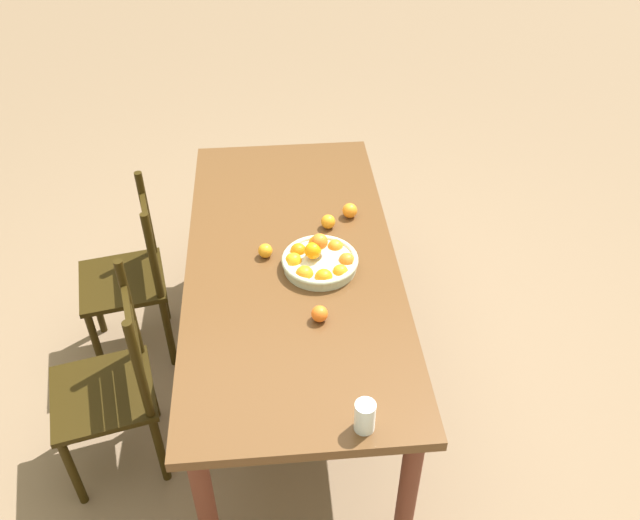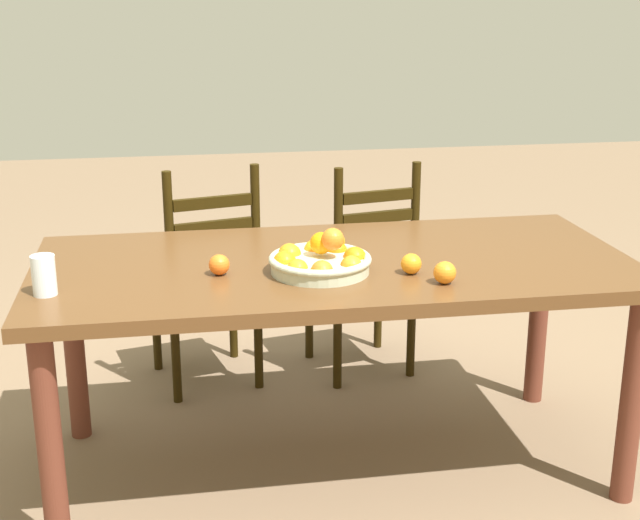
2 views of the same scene
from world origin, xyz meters
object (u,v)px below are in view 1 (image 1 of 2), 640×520
(chair_by_cabinet, at_px, (131,279))
(orange_loose_2, at_px, (265,251))
(dining_table, at_px, (292,273))
(orange_loose_1, at_px, (350,211))
(chair_near_window, at_px, (113,388))
(fruit_bowl, at_px, (319,261))
(orange_loose_3, at_px, (320,314))
(drinking_glass, at_px, (365,416))
(orange_loose_0, at_px, (328,222))

(chair_by_cabinet, xyz_separation_m, orange_loose_2, (-0.24, -0.65, 0.32))
(dining_table, relative_size, orange_loose_1, 28.28)
(chair_near_window, bearing_deg, fruit_bowl, 97.17)
(orange_loose_2, relative_size, orange_loose_3, 0.95)
(orange_loose_3, height_order, drinking_glass, drinking_glass)
(fruit_bowl, xyz_separation_m, orange_loose_2, (0.09, 0.22, -0.01))
(chair_by_cabinet, relative_size, orange_loose_0, 14.39)
(orange_loose_3, bearing_deg, orange_loose_1, -16.68)
(chair_near_window, xyz_separation_m, fruit_bowl, (0.32, -0.86, 0.34))
(fruit_bowl, height_order, orange_loose_1, fruit_bowl)
(orange_loose_2, bearing_deg, dining_table, -102.93)
(fruit_bowl, bearing_deg, chair_near_window, 110.42)
(orange_loose_0, bearing_deg, orange_loose_3, 171.24)
(orange_loose_0, relative_size, drinking_glass, 0.55)
(dining_table, bearing_deg, chair_near_window, 117.42)
(fruit_bowl, relative_size, drinking_glass, 2.72)
(orange_loose_3, bearing_deg, chair_near_window, 90.72)
(orange_loose_0, height_order, orange_loose_2, orange_loose_0)
(orange_loose_0, distance_m, drinking_glass, 1.09)
(chair_near_window, bearing_deg, orange_loose_2, 109.66)
(orange_loose_1, height_order, drinking_glass, drinking_glass)
(chair_near_window, xyz_separation_m, orange_loose_1, (0.67, -1.03, 0.34))
(chair_by_cabinet, height_order, orange_loose_3, chair_by_cabinet)
(drinking_glass, bearing_deg, orange_loose_2, 18.12)
(dining_table, relative_size, orange_loose_3, 29.92)
(drinking_glass, bearing_deg, fruit_bowl, 5.25)
(chair_by_cabinet, distance_m, orange_loose_1, 1.09)
(chair_by_cabinet, distance_m, drinking_glass, 1.53)
(chair_by_cabinet, relative_size, drinking_glass, 7.86)
(fruit_bowl, relative_size, orange_loose_0, 4.98)
(chair_by_cabinet, height_order, drinking_glass, chair_by_cabinet)
(orange_loose_2, bearing_deg, orange_loose_0, -57.61)
(orange_loose_1, relative_size, drinking_glass, 0.58)
(orange_loose_0, bearing_deg, drinking_glass, -179.44)
(dining_table, distance_m, orange_loose_3, 0.40)
(fruit_bowl, relative_size, orange_loose_1, 4.69)
(orange_loose_0, relative_size, orange_loose_2, 1.05)
(fruit_bowl, xyz_separation_m, orange_loose_1, (0.35, -0.17, -0.00))
(dining_table, height_order, chair_by_cabinet, chair_by_cabinet)
(chair_near_window, relative_size, orange_loose_3, 14.58)
(chair_near_window, height_order, orange_loose_3, chair_near_window)
(chair_by_cabinet, relative_size, fruit_bowl, 2.89)
(chair_by_cabinet, height_order, orange_loose_0, chair_by_cabinet)
(chair_near_window, height_order, drinking_glass, chair_near_window)
(orange_loose_3, xyz_separation_m, drinking_glass, (-0.50, -0.10, 0.03))
(dining_table, xyz_separation_m, drinking_glass, (-0.88, -0.19, 0.14))
(chair_near_window, bearing_deg, drinking_glass, 48.87)
(dining_table, height_order, fruit_bowl, fruit_bowl)
(dining_table, relative_size, chair_near_window, 2.05)
(orange_loose_0, xyz_separation_m, orange_loose_3, (-0.58, 0.09, 0.00))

